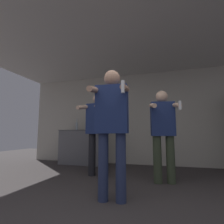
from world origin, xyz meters
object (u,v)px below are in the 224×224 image
(bottle_amber_bourbon, at_px, (89,126))
(person_woman_foreground, at_px, (112,122))
(person_spectator_back, at_px, (97,128))
(bottle_short_whiskey, at_px, (77,126))
(bottle_red_label, at_px, (94,126))
(person_man_side, at_px, (163,130))

(bottle_amber_bourbon, height_order, person_woman_foreground, person_woman_foreground)
(person_spectator_back, bearing_deg, bottle_short_whiskey, 131.64)
(bottle_short_whiskey, bearing_deg, bottle_amber_bourbon, 0.00)
(bottle_short_whiskey, bearing_deg, person_woman_foreground, -53.64)
(bottle_amber_bourbon, bearing_deg, person_woman_foreground, -59.97)
(bottle_red_label, height_order, person_woman_foreground, person_woman_foreground)
(person_woman_foreground, relative_size, person_spectator_back, 1.01)
(bottle_amber_bourbon, height_order, person_man_side, person_man_side)
(bottle_amber_bourbon, bearing_deg, bottle_short_whiskey, -180.00)
(person_man_side, relative_size, person_spectator_back, 0.97)
(bottle_red_label, relative_size, person_spectator_back, 0.19)
(bottle_short_whiskey, distance_m, person_spectator_back, 1.73)
(person_spectator_back, bearing_deg, bottle_amber_bourbon, 120.45)
(bottle_short_whiskey, height_order, person_man_side, person_man_side)
(person_woman_foreground, bearing_deg, person_man_side, 58.58)
(bottle_amber_bourbon, distance_m, person_woman_foreground, 2.83)
(person_man_side, bearing_deg, bottle_red_label, 143.01)
(person_man_side, bearing_deg, person_woman_foreground, -121.42)
(person_woman_foreground, distance_m, person_man_side, 1.20)
(bottle_amber_bourbon, xyz_separation_m, person_spectator_back, (0.76, -1.29, -0.10))
(person_man_side, xyz_separation_m, person_spectator_back, (-1.29, 0.14, 0.04))
(person_woman_foreground, height_order, person_man_side, person_woman_foreground)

